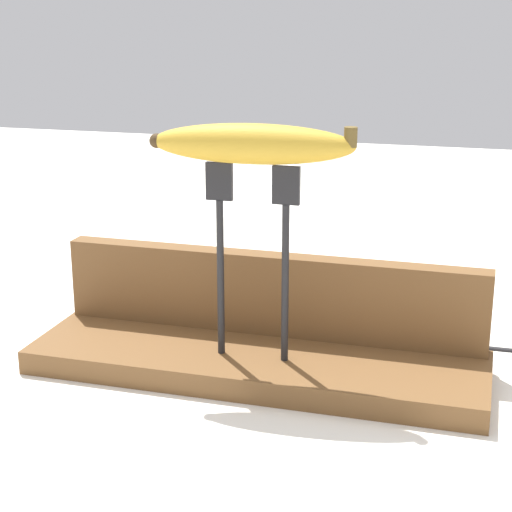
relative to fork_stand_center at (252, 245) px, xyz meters
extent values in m
plane|color=white|center=(0.00, 0.01, -0.14)|extent=(3.00, 3.00, 0.00)
cube|color=brown|center=(0.00, 0.01, -0.13)|extent=(0.46, 0.14, 0.02)
cube|color=brown|center=(0.00, 0.07, -0.07)|extent=(0.45, 0.02, 0.09)
cylinder|color=black|center=(-0.03, 0.00, -0.04)|extent=(0.01, 0.01, 0.16)
cube|color=black|center=(-0.03, 0.00, 0.06)|extent=(0.03, 0.01, 0.04)
cylinder|color=black|center=(0.03, 0.00, -0.04)|extent=(0.01, 0.01, 0.16)
cube|color=black|center=(0.03, 0.00, 0.06)|extent=(0.03, 0.01, 0.04)
ellipsoid|color=gold|center=(0.00, 0.00, 0.10)|extent=(0.19, 0.05, 0.04)
cylinder|color=brown|center=(0.09, 0.01, 0.11)|extent=(0.01, 0.01, 0.02)
sphere|color=#3F2D19|center=(-0.09, -0.01, 0.10)|extent=(0.01, 0.01, 0.01)
cube|color=black|center=(0.20, 0.14, -0.13)|extent=(0.04, 0.03, 0.01)
camera|label=1|loc=(0.22, -0.73, 0.22)|focal=58.72mm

